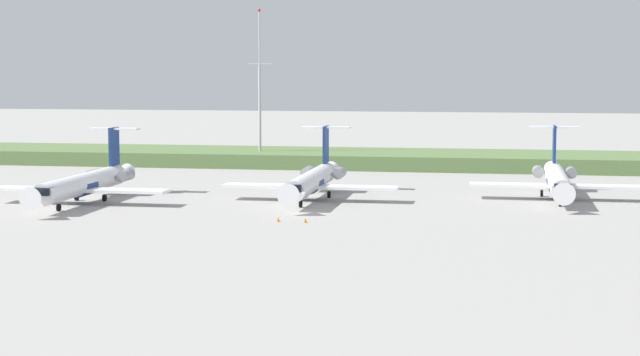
{
  "coord_description": "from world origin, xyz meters",
  "views": [
    {
      "loc": [
        23.03,
        -119.88,
        17.25
      ],
      "look_at": [
        0.0,
        11.36,
        3.0
      ],
      "focal_mm": 58.6,
      "sensor_mm": 36.0,
      "label": 1
    }
  ],
  "objects_px": {
    "regional_jet_nearest": "(85,183)",
    "safety_cone_front_marker": "(278,219)",
    "regional_jet_second": "(312,180)",
    "regional_jet_third": "(557,179)",
    "antenna_mast": "(260,101)",
    "safety_cone_mid_marker": "(305,220)"
  },
  "relations": [
    {
      "from": "regional_jet_nearest",
      "to": "safety_cone_front_marker",
      "type": "distance_m",
      "value": 30.21
    },
    {
      "from": "regional_jet_second",
      "to": "regional_jet_third",
      "type": "xyz_separation_m",
      "value": [
        31.52,
        6.47,
        0.0
      ]
    },
    {
      "from": "regional_jet_nearest",
      "to": "regional_jet_second",
      "type": "relative_size",
      "value": 1.0
    },
    {
      "from": "regional_jet_third",
      "to": "safety_cone_front_marker",
      "type": "relative_size",
      "value": 56.36
    },
    {
      "from": "antenna_mast",
      "to": "safety_cone_mid_marker",
      "type": "xyz_separation_m",
      "value": [
        20.6,
        -65.84,
        -10.96
      ]
    },
    {
      "from": "regional_jet_second",
      "to": "safety_cone_mid_marker",
      "type": "distance_m",
      "value": 20.62
    },
    {
      "from": "safety_cone_front_marker",
      "to": "safety_cone_mid_marker",
      "type": "relative_size",
      "value": 1.0
    },
    {
      "from": "regional_jet_nearest",
      "to": "safety_cone_front_marker",
      "type": "relative_size",
      "value": 56.36
    },
    {
      "from": "regional_jet_second",
      "to": "safety_cone_front_marker",
      "type": "bearing_deg",
      "value": -90.65
    },
    {
      "from": "regional_jet_second",
      "to": "antenna_mast",
      "type": "distance_m",
      "value": 49.63
    },
    {
      "from": "regional_jet_nearest",
      "to": "regional_jet_third",
      "type": "xyz_separation_m",
      "value": [
        59.46,
        14.78,
        0.0
      ]
    },
    {
      "from": "regional_jet_second",
      "to": "safety_cone_front_marker",
      "type": "height_order",
      "value": "regional_jet_second"
    },
    {
      "from": "safety_cone_front_marker",
      "to": "regional_jet_third",
      "type": "bearing_deg",
      "value": 39.95
    },
    {
      "from": "regional_jet_second",
      "to": "safety_cone_mid_marker",
      "type": "relative_size",
      "value": 56.36
    },
    {
      "from": "regional_jet_third",
      "to": "antenna_mast",
      "type": "bearing_deg",
      "value": 141.56
    },
    {
      "from": "regional_jet_second",
      "to": "antenna_mast",
      "type": "relative_size",
      "value": 1.14
    },
    {
      "from": "antenna_mast",
      "to": "regional_jet_second",
      "type": "bearing_deg",
      "value": -68.75
    },
    {
      "from": "regional_jet_second",
      "to": "regional_jet_third",
      "type": "distance_m",
      "value": 32.18
    },
    {
      "from": "regional_jet_nearest",
      "to": "regional_jet_third",
      "type": "relative_size",
      "value": 1.0
    },
    {
      "from": "regional_jet_third",
      "to": "antenna_mast",
      "type": "distance_m",
      "value": 63.46
    },
    {
      "from": "regional_jet_second",
      "to": "safety_cone_front_marker",
      "type": "distance_m",
      "value": 20.26
    },
    {
      "from": "regional_jet_nearest",
      "to": "regional_jet_second",
      "type": "height_order",
      "value": "same"
    }
  ]
}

